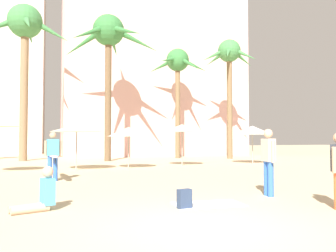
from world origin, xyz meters
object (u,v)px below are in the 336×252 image
at_px(palm_tree_far_left, 229,61).
at_px(palm_tree_left, 178,67).
at_px(cafe_umbrella_6, 252,130).
at_px(palm_tree_center, 109,40).
at_px(palm_tree_far_right, 25,33).
at_px(person_mid_left, 41,195).
at_px(person_near_left, 268,159).
at_px(cafe_umbrella_3, 77,128).
at_px(person_near_right, 53,155).
at_px(backpack, 184,199).
at_px(beach_towel, 208,204).
at_px(cafe_umbrella_4, 129,132).
at_px(cafe_umbrella_1, 182,128).

bearing_deg(palm_tree_far_left, palm_tree_left, 150.64).
bearing_deg(cafe_umbrella_6, palm_tree_center, 146.22).
xyz_separation_m(palm_tree_far_left, palm_tree_far_right, (-14.66, 2.35, 1.37)).
relative_size(person_mid_left, person_near_left, 0.53).
bearing_deg(palm_tree_center, cafe_umbrella_3, -111.83).
relative_size(palm_tree_far_right, person_near_right, 3.59).
bearing_deg(cafe_umbrella_3, cafe_umbrella_6, 5.17).
relative_size(palm_tree_far_right, backpack, 25.84).
bearing_deg(beach_towel, person_near_right, 120.17).
xyz_separation_m(beach_towel, person_near_right, (-3.41, 5.87, 0.94)).
xyz_separation_m(palm_tree_left, person_near_left, (-3.86, -17.09, -6.17)).
bearing_deg(backpack, cafe_umbrella_6, -47.96).
xyz_separation_m(palm_tree_far_right, backpack, (4.60, -18.22, -8.66)).
relative_size(palm_tree_far_left, palm_tree_left, 1.06).
relative_size(cafe_umbrella_4, person_near_left, 1.19).
relative_size(cafe_umbrella_3, cafe_umbrella_4, 1.17).
distance_m(palm_tree_center, cafe_umbrella_6, 11.44).
height_order(cafe_umbrella_6, person_mid_left, cafe_umbrella_6).
bearing_deg(cafe_umbrella_3, cafe_umbrella_4, 3.91).
bearing_deg(beach_towel, palm_tree_left, 71.51).
bearing_deg(beach_towel, cafe_umbrella_4, 88.43).
relative_size(beach_towel, person_mid_left, 1.70).
bearing_deg(beach_towel, palm_tree_far_right, 106.36).
relative_size(cafe_umbrella_4, person_near_right, 0.71).
xyz_separation_m(cafe_umbrella_3, cafe_umbrella_4, (2.60, 0.18, -0.15)).
distance_m(palm_tree_left, person_mid_left, 20.71).
xyz_separation_m(cafe_umbrella_1, person_near_left, (-1.43, -9.98, -1.13)).
xyz_separation_m(palm_tree_far_right, cafe_umbrella_6, (13.40, -7.36, -6.83)).
bearing_deg(person_mid_left, cafe_umbrella_3, -116.17).
distance_m(beach_towel, backpack, 0.74).
height_order(palm_tree_far_right, person_mid_left, palm_tree_far_right).
distance_m(beach_towel, person_near_right, 6.85).
xyz_separation_m(cafe_umbrella_4, person_near_right, (-3.68, -4.00, -0.93)).
height_order(person_near_right, person_mid_left, person_near_right).
distance_m(cafe_umbrella_4, person_near_left, 9.56).
relative_size(backpack, person_near_left, 0.23).
xyz_separation_m(backpack, person_mid_left, (-2.98, 0.76, 0.13)).
distance_m(beach_towel, person_mid_left, 3.72).
bearing_deg(person_near_left, cafe_umbrella_6, -114.97).
height_order(palm_tree_center, backpack, palm_tree_center).
xyz_separation_m(palm_tree_left, person_mid_left, (-9.55, -17.07, -6.82)).
bearing_deg(palm_tree_center, palm_tree_far_right, 159.38).
xyz_separation_m(palm_tree_center, palm_tree_far_right, (-5.47, 2.06, 0.53)).
distance_m(backpack, person_near_left, 2.92).
xyz_separation_m(cafe_umbrella_6, person_near_left, (-6.08, -10.12, -1.06)).
bearing_deg(cafe_umbrella_4, cafe_umbrella_3, -176.09).
height_order(palm_tree_far_left, person_mid_left, palm_tree_far_left).
xyz_separation_m(cafe_umbrella_3, backpack, (1.64, -9.91, -1.82)).
bearing_deg(person_near_right, cafe_umbrella_1, -68.50).
distance_m(palm_tree_far_left, palm_tree_far_right, 14.91).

